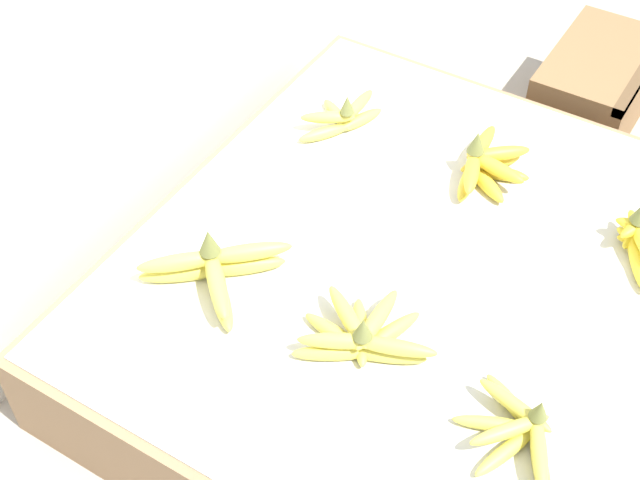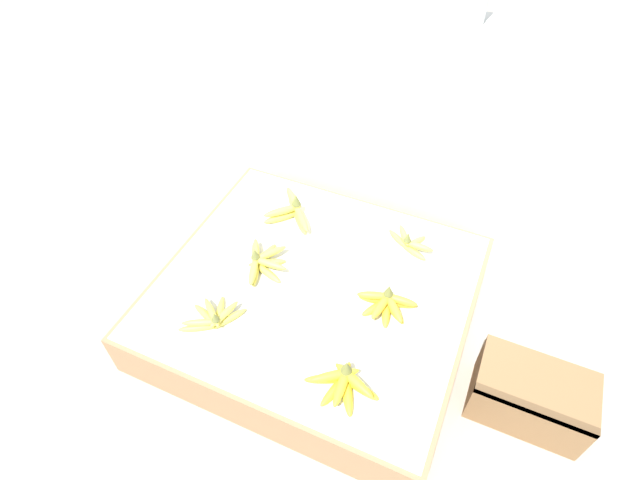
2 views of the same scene
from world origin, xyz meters
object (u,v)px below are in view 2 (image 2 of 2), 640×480
object	(u,v)px
banana_bunch_back_left	(292,211)
banana_bunch_back_midleft	(410,242)
wooden_crate	(530,396)
banana_bunch_front_midleft	(343,382)
banana_bunch_middle_left	(261,261)
banana_bunch_middle_midleft	(387,304)
banana_bunch_front_left	(213,317)
foam_tray_white	(555,48)

from	to	relation	value
banana_bunch_back_left	banana_bunch_back_midleft	size ratio (longest dim) A/B	1.12
wooden_crate	banana_bunch_front_midleft	xyz separation A→B (m)	(-0.55, -0.26, 0.13)
banana_bunch_middle_left	banana_bunch_back_left	world-z (taller)	banana_bunch_back_left
wooden_crate	banana_bunch_middle_midleft	world-z (taller)	banana_bunch_middle_midleft
banana_bunch_front_midleft	banana_bunch_back_midleft	xyz separation A→B (m)	(0.01, 0.64, -0.00)
wooden_crate	banana_bunch_back_midleft	size ratio (longest dim) A/B	1.81
banana_bunch_front_midleft	banana_bunch_back_left	bearing A→B (deg)	127.54
banana_bunch_front_left	foam_tray_white	bearing A→B (deg)	52.84
banana_bunch_middle_midleft	banana_bunch_middle_left	bearing A→B (deg)	-179.47
wooden_crate	banana_bunch_middle_left	distance (m)	1.01
banana_bunch_front_left	banana_bunch_back_left	bearing A→B (deg)	88.01
banana_bunch_front_left	banana_bunch_front_midleft	distance (m)	0.49
banana_bunch_middle_midleft	banana_bunch_back_midleft	world-z (taller)	banana_bunch_middle_midleft
banana_bunch_middle_midleft	banana_bunch_back_midleft	xyz separation A→B (m)	(-0.01, 0.31, -0.00)
wooden_crate	banana_bunch_front_left	world-z (taller)	banana_bunch_front_left
banana_bunch_middle_left	banana_bunch_middle_midleft	xyz separation A→B (m)	(0.48, 0.00, 0.00)
banana_bunch_middle_left	foam_tray_white	xyz separation A→B (m)	(0.75, 0.75, 0.63)
wooden_crate	banana_bunch_middle_left	xyz separation A→B (m)	(-1.00, 0.06, 0.13)
banana_bunch_front_left	banana_bunch_front_midleft	world-z (taller)	banana_bunch_front_midleft
banana_bunch_front_left	banana_bunch_middle_midleft	distance (m)	0.59
foam_tray_white	banana_bunch_front_left	bearing A→B (deg)	-127.16
wooden_crate	banana_bunch_back_left	xyz separation A→B (m)	(-1.01, 0.34, 0.13)
wooden_crate	banana_bunch_back_left	world-z (taller)	banana_bunch_back_left
banana_bunch_front_midleft	banana_bunch_front_left	bearing A→B (deg)	174.71
banana_bunch_middle_left	foam_tray_white	bearing A→B (deg)	44.99
banana_bunch_middle_midleft	banana_bunch_back_midleft	bearing A→B (deg)	92.42
banana_bunch_middle_midleft	banana_bunch_back_left	bearing A→B (deg)	150.64
banana_bunch_middle_midleft	banana_bunch_back_left	size ratio (longest dim) A/B	0.95
banana_bunch_front_midleft	foam_tray_white	size ratio (longest dim) A/B	0.99
banana_bunch_back_left	foam_tray_white	distance (m)	1.08
banana_bunch_back_left	banana_bunch_back_midleft	bearing A→B (deg)	3.73
banana_bunch_middle_midleft	wooden_crate	bearing A→B (deg)	-7.21
banana_bunch_back_midleft	banana_bunch_middle_midleft	bearing A→B (deg)	-87.58
banana_bunch_front_midleft	banana_bunch_back_left	size ratio (longest dim) A/B	1.09
banana_bunch_middle_left	banana_bunch_front_left	bearing A→B (deg)	-96.36
wooden_crate	banana_bunch_front_left	bearing A→B (deg)	-168.06
wooden_crate	foam_tray_white	bearing A→B (deg)	107.55
banana_bunch_middle_midleft	banana_bunch_front_left	bearing A→B (deg)	-151.00
banana_bunch_front_left	banana_bunch_back_left	distance (m)	0.56
banana_bunch_front_midleft	foam_tray_white	distance (m)	1.27
banana_bunch_back_left	wooden_crate	bearing A→B (deg)	-18.71
foam_tray_white	banana_bunch_middle_midleft	bearing A→B (deg)	-109.65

